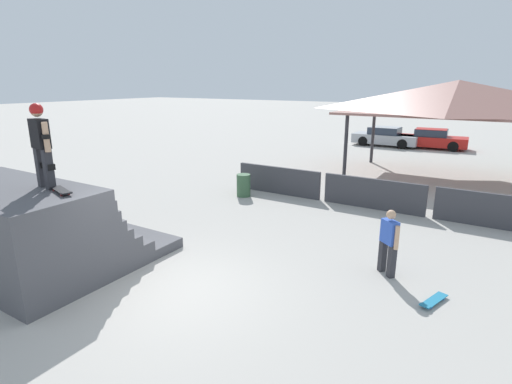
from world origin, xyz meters
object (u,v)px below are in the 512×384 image
Objects in this scene: parked_car_silver at (385,137)px; skateboard_on_deck at (62,190)px; skater_on_deck at (41,140)px; skateboard_on_ground at (433,301)px; bystander_walking at (389,239)px; parked_car_red at (432,139)px; trash_bin at (244,185)px.

skateboard_on_deck is at bearing -90.87° from parked_car_silver.
skater_on_deck is 2.14× the size of skateboard_on_ground.
parked_car_red is (-2.02, 19.63, -0.24)m from bystander_walking.
trash_bin is (0.03, 7.56, -2.62)m from skater_on_deck.
parked_car_silver is at bearing 105.06° from skateboard_on_deck.
skateboard_on_ground is 0.19× the size of parked_car_red.
skateboard_on_deck is 23.94m from parked_car_red.
skateboard_on_ground is 20.85m from parked_car_silver.
skater_on_deck is 2.08× the size of trash_bin.
skater_on_deck is 1.16× the size of bystander_walking.
skateboard_on_ground is at bearing 42.22° from skateboard_on_deck.
bystander_walking reaches higher than parked_car_red.
bystander_walking is at bearing -74.68° from parked_car_silver.
skateboard_on_ground is 8.64m from trash_bin.
skater_on_deck is at bearing 71.19° from bystander_walking.
skateboard_on_deck reaches higher than parked_car_red.
skater_on_deck is 2.09× the size of skateboard_on_deck.
skateboard_on_ground is at bearing -31.12° from trash_bin.
skater_on_deck reaches higher than parked_car_silver.
bystander_walking is (5.65, 3.99, -1.24)m from skateboard_on_deck.
skateboard_on_ground is at bearing 30.97° from skater_on_deck.
skater_on_deck is 0.41× the size of parked_car_silver.
trash_bin is 16.52m from parked_car_red.
trash_bin is 15.56m from parked_car_silver.
bystander_walking is 1.79× the size of trash_bin.
bystander_walking is at bearing -87.76° from parked_car_red.
skater_on_deck is 24.03m from parked_car_red.
parked_car_silver is (-4.90, 19.17, -0.24)m from bystander_walking.
bystander_walking is at bearing -30.32° from trash_bin.
bystander_walking is (6.31, 3.89, -2.20)m from skater_on_deck.
trash_bin is at bearing 9.21° from bystander_walking.
parked_car_red is (3.62, 23.62, -1.48)m from skateboard_on_deck.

